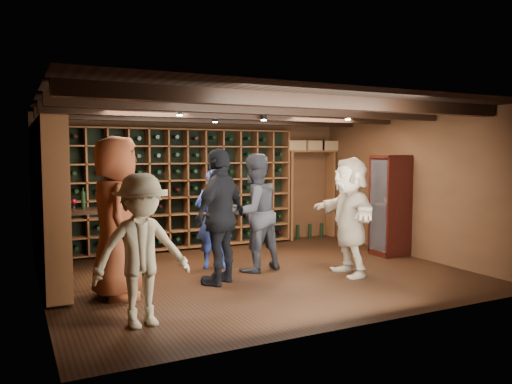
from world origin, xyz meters
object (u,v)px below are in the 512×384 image
guest_woman_black (221,217)px  guest_khaki (142,250)px  display_cabinet (390,207)px  tasting_table (104,216)px  guest_red_floral (117,217)px  guest_beige (350,216)px  man_blue_shirt (214,219)px  man_grey_suit (254,213)px

guest_woman_black → guest_khaki: 1.85m
display_cabinet → tasting_table: bearing=164.5°
guest_red_floral → display_cabinet: bearing=-75.5°
guest_beige → guest_red_floral: bearing=-86.2°
man_blue_shirt → guest_woman_black: (-0.25, -0.89, 0.16)m
guest_khaki → guest_beige: bearing=8.4°
display_cabinet → guest_khaki: 5.10m
tasting_table → guest_woman_black: bearing=-53.2°
man_grey_suit → guest_beige: man_grey_suit is taller
guest_red_floral → guest_beige: 3.36m
man_blue_shirt → guest_khaki: bearing=73.2°
man_grey_suit → guest_woman_black: 0.89m
man_blue_shirt → guest_woman_black: 0.94m
display_cabinet → guest_khaki: (-4.81, -1.68, -0.05)m
guest_khaki → guest_beige: guest_beige is taller
guest_woman_black → guest_beige: guest_woman_black is taller
guest_beige → tasting_table: 3.83m
man_grey_suit → guest_khaki: man_grey_suit is taller
guest_beige → tasting_table: size_ratio=1.40×
display_cabinet → man_blue_shirt: display_cabinet is taller
man_blue_shirt → guest_red_floral: guest_red_floral is taller
display_cabinet → man_blue_shirt: 3.20m
guest_red_floral → tasting_table: 1.81m
man_blue_shirt → guest_red_floral: bearing=50.1°
display_cabinet → man_grey_suit: man_grey_suit is taller
man_blue_shirt → guest_woman_black: guest_woman_black is taller
guest_red_floral → tasting_table: size_ratio=1.62×
man_blue_shirt → guest_red_floral: size_ratio=0.77×
guest_red_floral → tasting_table: guest_red_floral is taller
display_cabinet → tasting_table: size_ratio=1.40×
guest_woman_black → guest_beige: bearing=135.0°
guest_woman_black → tasting_table: size_ratio=1.50×
tasting_table → man_grey_suit: bearing=-31.5°
guest_red_floral → guest_khaki: size_ratio=1.26×
guest_khaki → display_cabinet: bearing=13.1°
display_cabinet → guest_red_floral: bearing=-174.1°
man_blue_shirt → tasting_table: man_blue_shirt is taller
man_blue_shirt → guest_beige: bearing=164.3°
man_blue_shirt → guest_red_floral: 1.92m
man_blue_shirt → guest_beige: guest_beige is taller
tasting_table → man_blue_shirt: bearing=-28.8°
man_blue_shirt → guest_khaki: (-1.64, -2.11, 0.02)m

